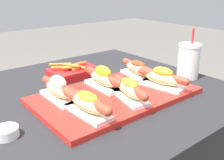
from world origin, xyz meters
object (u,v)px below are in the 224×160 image
object	(u,v)px
serving_tray	(116,95)
fries_basket	(73,72)
hot_dog_4	(103,78)
drink_cup	(189,61)
hot_dog_3	(59,89)
hot_dog_5	(138,69)
sauce_bowl	(6,132)
hot_dog_0	(87,103)
hot_dog_1	(130,89)
hot_dog_2	(162,78)

from	to	relation	value
serving_tray	fries_basket	size ratio (longest dim) A/B	2.78
hot_dog_4	drink_cup	world-z (taller)	drink_cup
drink_cup	fries_basket	bearing A→B (deg)	140.21
hot_dog_3	hot_dog_5	xyz separation A→B (m)	(0.34, -0.00, -0.00)
sauce_bowl	fries_basket	xyz separation A→B (m)	(0.37, 0.29, 0.01)
serving_tray	sauce_bowl	distance (m)	0.37
serving_tray	drink_cup	world-z (taller)	drink_cup
hot_dog_0	hot_dog_4	world-z (taller)	hot_dog_4
hot_dog_3	hot_dog_1	bearing A→B (deg)	-38.52
sauce_bowl	drink_cup	distance (m)	0.73
serving_tray	hot_dog_3	distance (m)	0.19
serving_tray	hot_dog_5	size ratio (longest dim) A/B	2.67
hot_dog_1	sauce_bowl	distance (m)	0.38
hot_dog_2	drink_cup	distance (m)	0.21
hot_dog_2	hot_dog_5	distance (m)	0.14
hot_dog_0	drink_cup	bearing A→B (deg)	4.73
hot_dog_4	drink_cup	size ratio (longest dim) A/B	1.01
hot_dog_2	drink_cup	size ratio (longest dim) A/B	1.00
serving_tray	hot_dog_2	xyz separation A→B (m)	(0.16, -0.06, 0.04)
hot_dog_3	hot_dog_5	distance (m)	0.34
serving_tray	hot_dog_1	bearing A→B (deg)	-87.59
sauce_bowl	drink_cup	bearing A→B (deg)	-1.00
hot_dog_1	hot_dog_5	bearing A→B (deg)	39.25
hot_dog_1	hot_dog_5	size ratio (longest dim) A/B	0.98
hot_dog_2	hot_dog_3	bearing A→B (deg)	157.70
sauce_bowl	hot_dog_4	bearing A→B (deg)	11.93
fries_basket	serving_tray	bearing A→B (deg)	-90.21
hot_dog_2	fries_basket	size ratio (longest dim) A/B	1.03
hot_dog_4	fries_basket	world-z (taller)	hot_dog_4
serving_tray	hot_dog_3	world-z (taller)	hot_dog_3
hot_dog_0	hot_dog_4	size ratio (longest dim) A/B	1.00
sauce_bowl	hot_dog_3	bearing A→B (deg)	23.60
sauce_bowl	hot_dog_5	bearing A→B (deg)	8.87
hot_dog_2	drink_cup	world-z (taller)	drink_cup
hot_dog_3	drink_cup	xyz separation A→B (m)	(0.53, -0.10, 0.02)
hot_dog_0	hot_dog_2	bearing A→B (deg)	0.88
serving_tray	sauce_bowl	bearing A→B (deg)	-178.14
hot_dog_1	drink_cup	size ratio (longest dim) A/B	0.99
serving_tray	hot_dog_2	world-z (taller)	hot_dog_2
serving_tray	hot_dog_1	world-z (taller)	hot_dog_1
hot_dog_3	hot_dog_0	bearing A→B (deg)	-84.75
hot_dog_1	fries_basket	xyz separation A→B (m)	(-0.00, 0.34, -0.03)
hot_dog_4	hot_dog_5	distance (m)	0.18
hot_dog_1	fries_basket	bearing A→B (deg)	90.30
hot_dog_2	hot_dog_3	world-z (taller)	hot_dog_3
hot_dog_3	hot_dog_4	size ratio (longest dim) A/B	1.00
hot_dog_5	serving_tray	bearing A→B (deg)	-157.19
hot_dog_1	hot_dog_2	size ratio (longest dim) A/B	0.99
hot_dog_1	hot_dog_4	bearing A→B (deg)	92.89
sauce_bowl	fries_basket	distance (m)	0.47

